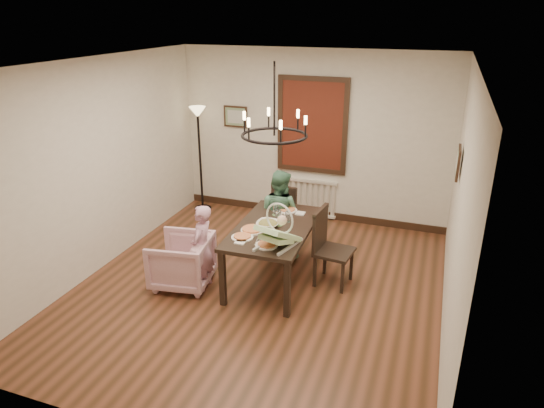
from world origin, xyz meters
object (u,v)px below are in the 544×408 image
Objects in this scene: chair_far at (278,219)px; elderly_woman at (203,255)px; dining_table at (274,232)px; floor_lamp at (200,161)px; drinking_glass at (278,215)px; chair_right at (334,248)px; armchair at (182,261)px; baby_bouncer at (278,232)px; seated_man at (279,221)px.

elderly_woman is (-0.53, -1.36, -0.00)m from chair_far.
elderly_woman is (-0.78, -0.50, -0.22)m from dining_table.
floor_lamp is at bearing 160.92° from chair_far.
chair_far is 6.03× the size of drinking_glass.
armchair is (-1.84, -0.68, -0.18)m from chair_right.
baby_bouncer is at bearing -71.27° from drinking_glass.
seated_man is 6.86× the size of drinking_glass.
seated_man is 2.24m from floor_lamp.
floor_lamp is at bearing -19.12° from seated_man.
floor_lamp is (-1.77, 1.01, 0.43)m from chair_far.
chair_far reaches higher than dining_table.
chair_far is 0.22m from seated_man.
chair_right reaches higher than elderly_woman.
chair_far reaches higher than armchair.
baby_bouncer is at bearing -67.55° from dining_table.
dining_table reaches higher than armchair.
elderly_woman is at bearing 84.35° from armchair.
floor_lamp is at bearing 139.80° from drinking_glass.
seated_man reaches higher than drinking_glass.
elderly_woman is 1.71× the size of baby_bouncer.
seated_man is 0.60× the size of floor_lamp.
armchair is 4.71× the size of drinking_glass.
elderly_woman is at bearing -100.68° from chair_far.
elderly_woman is at bearing -139.16° from drinking_glass.
elderly_woman is at bearing 75.75° from seated_man.
seated_man is at bearing 107.14° from drinking_glass.
floor_lamp is at bearing -157.15° from elderly_woman.
dining_table is 1.25m from armchair.
dining_table is at bearing 130.48° from baby_bouncer.
armchair is at bearing -91.20° from elderly_woman.
armchair is at bearing -163.26° from baby_bouncer.
armchair is 0.69× the size of seated_man.
floor_lamp is (-2.01, 1.70, 0.05)m from drinking_glass.
chair_right is (0.76, 0.17, -0.17)m from dining_table.
armchair is 1.52m from seated_man.
chair_far is at bearing 139.76° from armchair.
drinking_glass reaches higher than dining_table.
floor_lamp is (-2.02, 1.87, 0.22)m from dining_table.
floor_lamp is (-1.24, 2.37, 0.43)m from elderly_woman.
seated_man is at bearing -32.89° from floor_lamp.
seated_man is (0.62, 1.17, 0.07)m from elderly_woman.
chair_far is 1.01× the size of elderly_woman.
baby_bouncer reaches higher than armchair.
chair_far is 0.88× the size of seated_man.
elderly_woman is at bearing 119.84° from chair_right.
chair_right is 1.05m from seated_man.
armchair is at bearing 116.88° from chair_right.
baby_bouncer is (0.47, -1.37, 0.48)m from chair_far.
baby_bouncer is (0.38, -1.18, 0.41)m from seated_man.
armchair is 1.44m from baby_bouncer.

